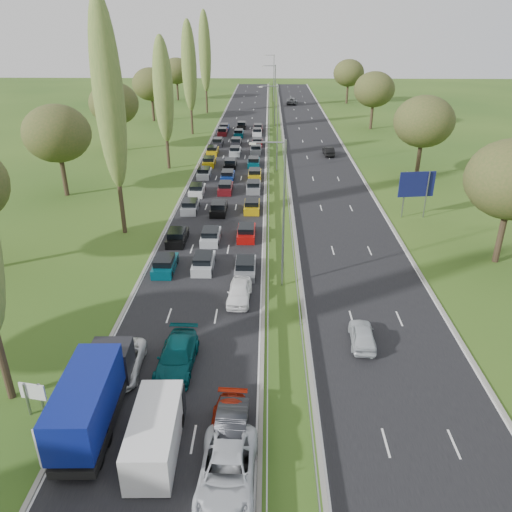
{
  "coord_description": "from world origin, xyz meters",
  "views": [
    {
      "loc": [
        3.26,
        6.62,
        19.75
      ],
      "look_at": [
        2.29,
        45.4,
        1.5
      ],
      "focal_mm": 35.0,
      "sensor_mm": 36.0,
      "label": 1
    }
  ],
  "objects_px": {
    "near_car_2": "(123,362)",
    "white_van_rear": "(156,430)",
    "info_sign": "(33,395)",
    "blue_lorry": "(93,396)",
    "direction_sign": "(417,186)",
    "white_van_front": "(155,441)"
  },
  "relations": [
    {
      "from": "near_car_2",
      "to": "white_van_rear",
      "type": "relative_size",
      "value": 0.85
    },
    {
      "from": "near_car_2",
      "to": "info_sign",
      "type": "height_order",
      "value": "info_sign"
    },
    {
      "from": "blue_lorry",
      "to": "info_sign",
      "type": "relative_size",
      "value": 4.04
    },
    {
      "from": "white_van_rear",
      "to": "direction_sign",
      "type": "distance_m",
      "value": 40.22
    },
    {
      "from": "info_sign",
      "to": "white_van_front",
      "type": "bearing_deg",
      "value": -20.65
    },
    {
      "from": "near_car_2",
      "to": "white_van_rear",
      "type": "distance_m",
      "value": 6.94
    },
    {
      "from": "blue_lorry",
      "to": "white_van_front",
      "type": "height_order",
      "value": "blue_lorry"
    },
    {
      "from": "near_car_2",
      "to": "white_van_front",
      "type": "height_order",
      "value": "white_van_front"
    },
    {
      "from": "blue_lorry",
      "to": "direction_sign",
      "type": "relative_size",
      "value": 1.63
    },
    {
      "from": "blue_lorry",
      "to": "white_van_rear",
      "type": "bearing_deg",
      "value": -26.64
    },
    {
      "from": "near_car_2",
      "to": "white_van_rear",
      "type": "bearing_deg",
      "value": -63.96
    },
    {
      "from": "blue_lorry",
      "to": "white_van_rear",
      "type": "xyz_separation_m",
      "value": [
        3.63,
        -1.67,
        -0.7
      ]
    },
    {
      "from": "blue_lorry",
      "to": "white_van_front",
      "type": "bearing_deg",
      "value": -32.55
    },
    {
      "from": "white_van_front",
      "to": "blue_lorry",
      "type": "bearing_deg",
      "value": 151.46
    },
    {
      "from": "near_car_2",
      "to": "direction_sign",
      "type": "distance_m",
      "value": 37.46
    },
    {
      "from": "blue_lorry",
      "to": "white_van_rear",
      "type": "height_order",
      "value": "blue_lorry"
    },
    {
      "from": "blue_lorry",
      "to": "near_car_2",
      "type": "bearing_deg",
      "value": 84.41
    },
    {
      "from": "white_van_front",
      "to": "direction_sign",
      "type": "xyz_separation_m",
      "value": [
        21.63,
        34.3,
        2.61
      ]
    },
    {
      "from": "white_van_front",
      "to": "white_van_rear",
      "type": "relative_size",
      "value": 0.82
    },
    {
      "from": "blue_lorry",
      "to": "white_van_rear",
      "type": "distance_m",
      "value": 4.06
    },
    {
      "from": "blue_lorry",
      "to": "white_van_front",
      "type": "xyz_separation_m",
      "value": [
        3.64,
        -2.15,
        -0.91
      ]
    },
    {
      "from": "near_car_2",
      "to": "direction_sign",
      "type": "xyz_separation_m",
      "value": [
        24.99,
        27.76,
        2.88
      ]
    }
  ]
}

